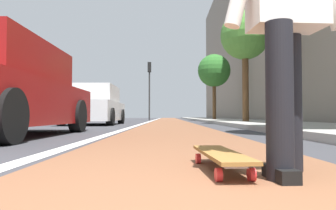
{
  "coord_description": "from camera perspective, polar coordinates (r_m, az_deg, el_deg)",
  "views": [
    {
      "loc": [
        -0.5,
        0.12,
        0.33
      ],
      "look_at": [
        10.55,
        0.11,
        0.72
      ],
      "focal_mm": 33.2,
      "sensor_mm": 36.0,
      "label": 1
    }
  ],
  "objects": [
    {
      "name": "traffic_light",
      "position": [
        24.97,
        -3.44,
        4.55
      ],
      "size": [
        0.33,
        0.28,
        4.64
      ],
      "color": "#2D2D2D",
      "rests_on": "ground"
    },
    {
      "name": "building_facade",
      "position": [
        24.17,
        14.52,
        13.76
      ],
      "size": [
        40.0,
        1.2,
        13.75
      ],
      "primitive_type": "cube",
      "color": "gray",
      "rests_on": "ground"
    },
    {
      "name": "bike_lane_paint",
      "position": [
        24.5,
        0.2,
        -2.78
      ],
      "size": [
        56.0,
        2.05,
        0.0
      ],
      "primitive_type": "cube",
      "color": "brown",
      "rests_on": "ground"
    },
    {
      "name": "skater_person",
      "position": [
        1.95,
        20.77,
        16.24
      ],
      "size": [
        0.48,
        0.72,
        1.64
      ],
      "color": "black",
      "rests_on": "ground"
    },
    {
      "name": "ground_plane",
      "position": [
        10.51,
        0.58,
        -3.82
      ],
      "size": [
        80.0,
        80.0,
        0.0
      ],
      "primitive_type": "plane",
      "color": "#38383D"
    },
    {
      "name": "sidewalk_curb",
      "position": [
        18.83,
        10.62,
        -2.81
      ],
      "size": [
        52.0,
        3.2,
        0.12
      ],
      "primitive_type": "cube",
      "color": "#9E9B93",
      "rests_on": "ground"
    },
    {
      "name": "street_tree_mid",
      "position": [
        13.04,
        13.96,
        12.14
      ],
      "size": [
        1.95,
        1.95,
        4.53
      ],
      "color": "brown",
      "rests_on": "ground"
    },
    {
      "name": "lane_stripe_white",
      "position": [
        20.53,
        -3.03,
        -2.93
      ],
      "size": [
        52.0,
        0.16,
        0.01
      ],
      "primitive_type": "cube",
      "color": "silver",
      "rests_on": "ground"
    },
    {
      "name": "parked_car_mid",
      "position": [
        12.09,
        -13.38,
        -0.24
      ],
      "size": [
        4.17,
        1.91,
        1.46
      ],
      "color": "silver",
      "rests_on": "ground"
    },
    {
      "name": "street_tree_far",
      "position": [
        20.94,
        8.46,
        6.2
      ],
      "size": [
        2.16,
        2.16,
        4.42
      ],
      "color": "brown",
      "rests_on": "ground"
    },
    {
      "name": "skateboard",
      "position": [
        1.92,
        9.64,
        -9.12
      ],
      "size": [
        0.85,
        0.26,
        0.11
      ],
      "color": "red",
      "rests_on": "ground"
    }
  ]
}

